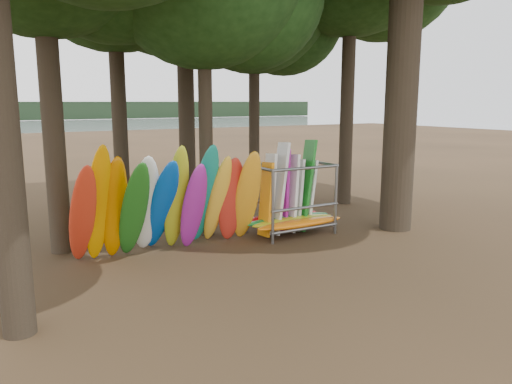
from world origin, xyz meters
TOP-DOWN VIEW (x-y plane):
  - ground at (0.00, 0.00)m, footprint 120.00×120.00m
  - lake at (0.00, 60.00)m, footprint 160.00×160.00m
  - far_shore at (0.00, 110.00)m, footprint 160.00×4.00m
  - kayak_row at (-2.66, 1.37)m, footprint 5.37×2.12m
  - storage_rack at (1.27, 1.44)m, footprint 3.08×1.61m

SIDE VIEW (x-z plane):
  - ground at x=0.00m, z-range 0.00..0.00m
  - lake at x=0.00m, z-range 0.00..0.00m
  - storage_rack at x=1.27m, z-range -0.45..2.46m
  - kayak_row at x=-2.66m, z-range -0.23..2.95m
  - far_shore at x=0.00m, z-range 0.00..4.00m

